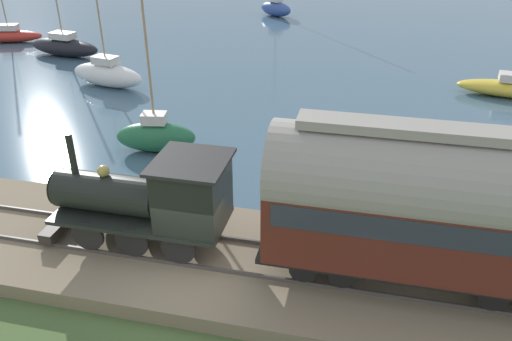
# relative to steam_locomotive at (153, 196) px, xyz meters

# --- Properties ---
(ground_plane) EXTENTS (200.00, 200.00, 0.00)m
(ground_plane) POSITION_rel_steam_locomotive_xyz_m (-1.23, -1.37, -2.25)
(ground_plane) COLOR #476033
(harbor_water) EXTENTS (80.00, 80.00, 0.01)m
(harbor_water) POSITION_rel_steam_locomotive_xyz_m (42.94, -1.37, -2.24)
(harbor_water) COLOR #426075
(harbor_water) RESTS_ON ground
(rail_embankment) EXTENTS (5.28, 56.00, 0.60)m
(rail_embankment) POSITION_rel_steam_locomotive_xyz_m (-0.00, -1.37, -2.01)
(rail_embankment) COLOR #84755B
(rail_embankment) RESTS_ON ground
(steam_locomotive) EXTENTS (2.12, 5.76, 3.38)m
(steam_locomotive) POSITION_rel_steam_locomotive_xyz_m (0.00, 0.00, 0.00)
(steam_locomotive) COLOR black
(steam_locomotive) RESTS_ON rail_embankment
(passenger_coach) EXTENTS (2.52, 8.42, 4.57)m
(passenger_coach) POSITION_rel_steam_locomotive_xyz_m (0.00, -7.50, 0.83)
(passenger_coach) COLOR black
(passenger_coach) RESTS_ON rail_embankment
(sailboat_red) EXTENTS (2.75, 5.19, 9.27)m
(sailboat_red) POSITION_rel_steam_locomotive_xyz_m (22.84, 22.08, -1.67)
(sailboat_red) COLOR #B72D23
(sailboat_red) RESTS_ON harbor_water
(sailboat_green) EXTENTS (1.84, 3.66, 6.64)m
(sailboat_green) POSITION_rel_steam_locomotive_xyz_m (7.09, 3.07, -1.49)
(sailboat_green) COLOR #236B42
(sailboat_green) RESTS_ON harbor_water
(sailboat_black) EXTENTS (2.52, 5.77, 8.67)m
(sailboat_black) POSITION_rel_steam_locomotive_xyz_m (20.24, 15.65, -1.55)
(sailboat_black) COLOR black
(sailboat_black) RESTS_ON harbor_water
(sailboat_blue) EXTENTS (3.27, 3.90, 9.42)m
(sailboat_blue) POSITION_rel_steam_locomotive_xyz_m (37.58, 3.58, -1.47)
(sailboat_blue) COLOR #335199
(sailboat_blue) RESTS_ON harbor_water
(sailboat_white) EXTENTS (2.45, 5.09, 8.14)m
(sailboat_white) POSITION_rel_steam_locomotive_xyz_m (14.73, 9.40, -1.48)
(sailboat_white) COLOR white
(sailboat_white) RESTS_ON harbor_water
(rowboat_near_shore) EXTENTS (2.26, 2.37, 0.47)m
(rowboat_near_shore) POSITION_rel_steam_locomotive_xyz_m (8.06, -5.84, -2.01)
(rowboat_near_shore) COLOR beige
(rowboat_near_shore) RESTS_ON harbor_water
(rowboat_mid_harbor) EXTENTS (2.18, 2.11, 0.44)m
(rowboat_mid_harbor) POSITION_rel_steam_locomotive_xyz_m (6.30, -3.16, -2.02)
(rowboat_mid_harbor) COLOR silver
(rowboat_mid_harbor) RESTS_ON harbor_water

